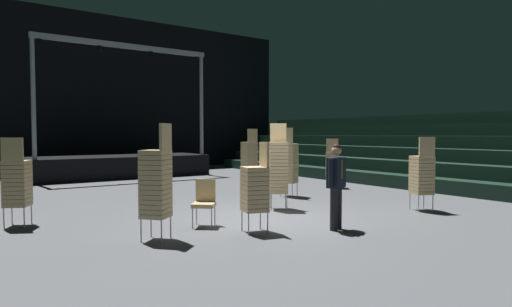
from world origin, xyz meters
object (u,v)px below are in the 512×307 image
at_px(stage_riser, 119,164).
at_px(chair_stack_front_left, 156,182).
at_px(chair_stack_mid_centre, 255,187).
at_px(chair_stack_rear_centre, 332,163).
at_px(man_with_tie, 336,181).
at_px(chair_stack_mid_left, 17,182).
at_px(chair_stack_front_right, 289,162).
at_px(equipment_road_case, 261,176).
at_px(chair_stack_rear_right, 279,166).
at_px(chair_stack_rear_left, 422,174).
at_px(loose_chair_near_man, 204,200).
at_px(chair_stack_mid_right, 249,158).

distance_m(stage_riser, chair_stack_front_left, 12.05).
bearing_deg(chair_stack_mid_centre, chair_stack_rear_centre, -42.04).
xyz_separation_m(man_with_tie, chair_stack_mid_centre, (-1.42, 0.73, -0.09)).
bearing_deg(chair_stack_mid_left, chair_stack_rear_centre, 32.11).
bearing_deg(chair_stack_front_right, equipment_road_case, 130.96).
height_order(chair_stack_front_right, equipment_road_case, chair_stack_front_right).
distance_m(stage_riser, chair_stack_rear_right, 10.49).
bearing_deg(chair_stack_rear_left, loose_chair_near_man, -172.14).
bearing_deg(equipment_road_case, stage_riser, 123.24).
height_order(chair_stack_front_left, chair_stack_rear_right, chair_stack_rear_right).
height_order(chair_stack_mid_left, chair_stack_rear_centre, chair_stack_mid_left).
relative_size(chair_stack_front_left, chair_stack_mid_right, 1.00).
xyz_separation_m(chair_stack_rear_left, equipment_road_case, (0.17, 6.98, -0.62)).
bearing_deg(loose_chair_near_man, chair_stack_front_right, -111.93).
relative_size(chair_stack_rear_centre, equipment_road_case, 1.90).
distance_m(stage_riser, loose_chair_near_man, 11.25).
bearing_deg(chair_stack_mid_left, equipment_road_case, 48.65).
distance_m(chair_stack_mid_left, chair_stack_mid_right, 8.04).
distance_m(chair_stack_mid_right, chair_stack_rear_centre, 2.93).
height_order(chair_stack_front_left, chair_stack_rear_left, chair_stack_front_left).
distance_m(chair_stack_front_left, chair_stack_front_right, 5.97).
bearing_deg(chair_stack_rear_left, chair_stack_mid_right, 120.41).
xyz_separation_m(chair_stack_front_left, chair_stack_rear_centre, (7.87, 3.58, -0.17)).
bearing_deg(chair_stack_mid_left, man_with_tie, -10.85).
bearing_deg(chair_stack_rear_right, chair_stack_mid_centre, 76.51).
bearing_deg(chair_stack_rear_right, equipment_road_case, -86.83).
xyz_separation_m(stage_riser, chair_stack_rear_right, (0.75, -10.45, 0.50)).
distance_m(chair_stack_rear_right, loose_chair_near_man, 2.57).
distance_m(chair_stack_mid_centre, chair_stack_rear_left, 4.68).
bearing_deg(chair_stack_mid_centre, chair_stack_mid_right, -18.82).
bearing_deg(stage_riser, chair_stack_mid_centre, -95.41).
relative_size(chair_stack_rear_left, equipment_road_case, 1.99).
bearing_deg(chair_stack_rear_left, chair_stack_rear_right, 165.92).
relative_size(man_with_tie, loose_chair_near_man, 1.78).
bearing_deg(chair_stack_mid_centre, chair_stack_rear_right, -33.57).
distance_m(chair_stack_front_left, chair_stack_mid_left, 3.29).
bearing_deg(man_with_tie, loose_chair_near_man, -61.76).
height_order(chair_stack_mid_right, loose_chair_near_man, chair_stack_mid_right).
distance_m(chair_stack_rear_left, chair_stack_rear_centre, 4.71).
relative_size(chair_stack_rear_right, loose_chair_near_man, 2.26).
bearing_deg(stage_riser, equipment_road_case, -56.76).
distance_m(man_with_tie, chair_stack_rear_centre, 6.71).
height_order(chair_stack_mid_right, chair_stack_rear_centre, chair_stack_mid_right).
bearing_deg(loose_chair_near_man, chair_stack_mid_left, 4.51).
relative_size(chair_stack_mid_left, equipment_road_case, 1.99).
bearing_deg(man_with_tie, stage_riser, -108.01).
relative_size(chair_stack_mid_right, chair_stack_mid_centre, 1.20).
bearing_deg(chair_stack_rear_right, man_with_tie, 113.11).
xyz_separation_m(chair_stack_front_right, chair_stack_mid_centre, (-3.51, -3.29, -0.17)).
xyz_separation_m(chair_stack_mid_left, chair_stack_mid_right, (7.54, 2.79, 0.13)).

